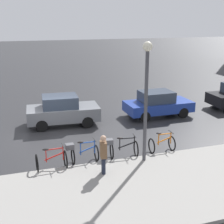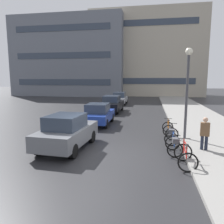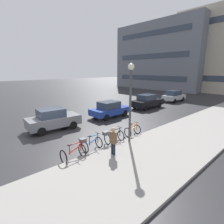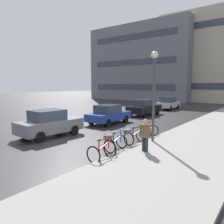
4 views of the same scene
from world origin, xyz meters
name	(u,v)px [view 4 (image 4 of 4)]	position (x,y,z in m)	size (l,w,h in m)	color
ground_plane	(62,143)	(0.00, 0.00, 0.00)	(140.00, 140.00, 0.00)	#28282B
sidewalk_kerb	(219,127)	(6.00, 10.00, 0.07)	(4.80, 60.00, 0.14)	gray
bicycle_nearest	(102,151)	(3.48, -0.71, 0.41)	(0.77, 1.19, 1.01)	black
bicycle_second	(114,142)	(3.19, 0.56, 0.49)	(0.71, 1.33, 0.98)	black
bicycle_third	(133,135)	(3.23, 2.27, 0.49)	(0.84, 1.45, 0.99)	black
bicycle_farthest	(150,131)	(3.21, 4.25, 0.39)	(0.71, 1.07, 0.95)	black
car_grey	(49,123)	(-1.88, 0.60, 0.84)	(2.12, 4.07, 1.69)	slate
car_blue	(109,114)	(-1.72, 6.40, 0.78)	(1.91, 4.07, 1.57)	navy
car_black	(144,108)	(-1.74, 12.51, 0.82)	(1.93, 4.40, 1.68)	black
car_silver	(168,103)	(-1.88, 19.15, 0.82)	(1.77, 3.93, 1.63)	#B2B5BA
pedestrian	(145,135)	(4.58, 1.11, 0.94)	(0.44, 0.30, 1.67)	#1E2333
streetlamp	(154,85)	(4.01, 3.03, 3.24)	(0.38, 0.38, 4.98)	#424247
building_facade_main	(223,57)	(1.10, 36.04, 8.09)	(21.73, 7.89, 16.18)	#B2A893
building_facade_side	(145,64)	(-13.92, 34.87, 7.53)	(21.74, 10.93, 15.06)	slate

